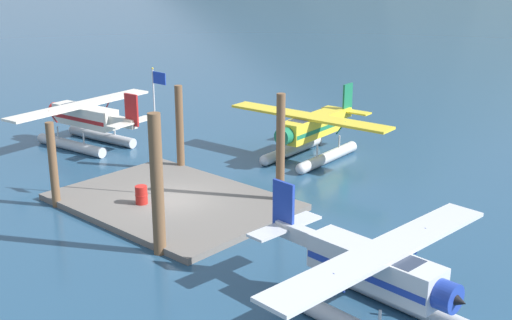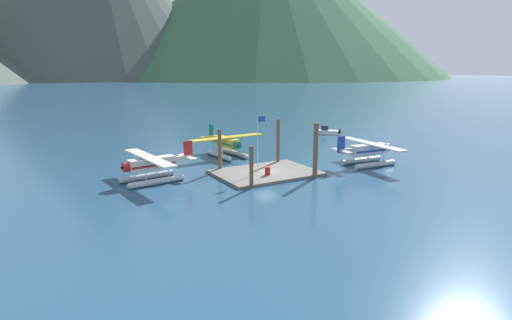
{
  "view_description": "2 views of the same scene",
  "coord_description": "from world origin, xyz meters",
  "px_view_note": "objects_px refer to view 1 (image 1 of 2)",
  "views": [
    {
      "loc": [
        23.39,
        -19.88,
        11.91
      ],
      "look_at": [
        2.04,
        3.81,
        1.82
      ],
      "focal_mm": 47.09,
      "sensor_mm": 36.0,
      "label": 1
    },
    {
      "loc": [
        -23.07,
        -37.58,
        11.51
      ],
      "look_at": [
        -1.21,
        0.07,
        1.72
      ],
      "focal_mm": 28.86,
      "sensor_mm": 36.0,
      "label": 2
    }
  ],
  "objects_px": {
    "flagpole": "(156,118)",
    "seaplane_yellow_bow_centre": "(310,133)",
    "seaplane_silver_stbd_aft": "(375,277)",
    "fuel_drum": "(141,195)",
    "seaplane_cream_port_fwd": "(85,121)"
  },
  "relations": [
    {
      "from": "seaplane_cream_port_fwd",
      "to": "seaplane_silver_stbd_aft",
      "type": "distance_m",
      "value": 25.42
    },
    {
      "from": "seaplane_cream_port_fwd",
      "to": "seaplane_silver_stbd_aft",
      "type": "xyz_separation_m",
      "value": [
        24.77,
        -5.7,
        0.0
      ]
    },
    {
      "from": "seaplane_yellow_bow_centre",
      "to": "flagpole",
      "type": "bearing_deg",
      "value": -96.81
    },
    {
      "from": "seaplane_yellow_bow_centre",
      "to": "seaplane_cream_port_fwd",
      "type": "bearing_deg",
      "value": -148.96
    },
    {
      "from": "seaplane_cream_port_fwd",
      "to": "seaplane_yellow_bow_centre",
      "type": "distance_m",
      "value": 14.13
    },
    {
      "from": "flagpole",
      "to": "seaplane_silver_stbd_aft",
      "type": "relative_size",
      "value": 0.6
    },
    {
      "from": "seaplane_silver_stbd_aft",
      "to": "flagpole",
      "type": "bearing_deg",
      "value": 169.74
    },
    {
      "from": "flagpole",
      "to": "seaplane_silver_stbd_aft",
      "type": "xyz_separation_m",
      "value": [
        13.91,
        -2.52,
        -2.62
      ]
    },
    {
      "from": "fuel_drum",
      "to": "seaplane_cream_port_fwd",
      "type": "relative_size",
      "value": 0.08
    },
    {
      "from": "seaplane_cream_port_fwd",
      "to": "seaplane_silver_stbd_aft",
      "type": "height_order",
      "value": "same"
    },
    {
      "from": "flagpole",
      "to": "seaplane_yellow_bow_centre",
      "type": "xyz_separation_m",
      "value": [
        1.25,
        10.47,
        -2.62
      ]
    },
    {
      "from": "flagpole",
      "to": "seaplane_silver_stbd_aft",
      "type": "distance_m",
      "value": 14.38
    },
    {
      "from": "seaplane_cream_port_fwd",
      "to": "seaplane_silver_stbd_aft",
      "type": "bearing_deg",
      "value": -12.96
    },
    {
      "from": "flagpole",
      "to": "fuel_drum",
      "type": "xyz_separation_m",
      "value": [
        0.3,
        -1.36,
        -3.46
      ]
    },
    {
      "from": "fuel_drum",
      "to": "seaplane_yellow_bow_centre",
      "type": "distance_m",
      "value": 11.9
    }
  ]
}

